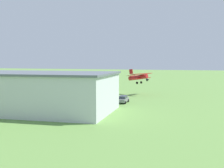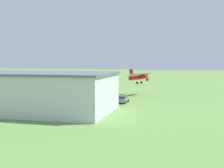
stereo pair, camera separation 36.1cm
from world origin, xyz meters
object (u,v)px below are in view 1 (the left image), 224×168
Objects in this scene: hangar at (35,92)px; person_at_fence_line at (79,95)px; car_white at (25,94)px; person_walking_on_apron at (84,95)px; person_beside_truck at (107,96)px; biplane at (139,77)px; car_orange at (49,95)px; person_watching_takeoff at (72,94)px; car_grey at (123,99)px.

hangar is 17.89× the size of person_at_fence_line.
person_at_fence_line is at bearing -90.18° from hangar.
person_at_fence_line is (-13.63, -2.42, -0.05)m from car_white.
hangar is at bearing 129.21° from car_white.
car_white is at bearing 11.00° from person_walking_on_apron.
biplane is at bearing -115.81° from person_beside_truck.
person_at_fence_line is (-6.94, -2.42, -0.00)m from car_orange.
person_watching_takeoff is (-12.00, -2.04, -0.02)m from car_white.
biplane reaches higher than car_grey.
person_watching_takeoff reaches higher than person_beside_truck.
person_beside_truck is 7.62m from person_at_fence_line.
biplane is 15.46m from car_grey.
person_beside_truck is at bearing -112.85° from hangar.
person_at_fence_line is at bearing -167.05° from person_watching_takeoff.
person_at_fence_line reaches higher than person_walking_on_apron.
hangar reaches higher than car_orange.
car_grey is 2.83× the size of person_beside_truck.
biplane is 5.21× the size of person_walking_on_apron.
biplane is 1.83× the size of car_orange.
car_orange is at bearing 19.26° from person_at_fence_line.
car_white is at bearing 3.94° from person_beside_truck.
person_walking_on_apron is 0.99× the size of person_at_fence_line.
person_watching_takeoff is at bearing -85.19° from hangar.
person_watching_takeoff reaches higher than car_white.
car_white reaches higher than person_walking_on_apron.
person_beside_truck is at bearing 167.34° from person_walking_on_apron.
biplane is 5.17× the size of person_at_fence_line.
biplane is at bearing -147.63° from car_orange.
hangar reaches higher than car_grey.
person_beside_truck is at bearing -176.06° from car_white.
car_grey is 0.97× the size of car_orange.
biplane is at bearing -113.99° from hangar.
car_orange is at bearing -67.53° from hangar.
person_beside_truck reaches higher than car_orange.
car_white reaches higher than car_grey.
person_beside_truck is 6.51m from person_walking_on_apron.
person_beside_truck is at bearing -174.23° from car_orange.
hangar reaches higher than person_beside_truck.
biplane is 16.95m from person_at_fence_line.
car_white is (6.69, -0.00, 0.05)m from car_orange.
hangar reaches higher than person_watching_takeoff.
person_at_fence_line reaches higher than car_orange.
hangar is at bearing 112.47° from car_orange.
biplane reaches higher than person_at_fence_line.
car_white is 2.78× the size of person_at_fence_line.
biplane is at bearing -140.38° from person_walking_on_apron.
car_white reaches higher than person_beside_truck.
person_beside_truck is at bearing 64.19° from biplane.
hangar is 19.83m from person_beside_truck.
car_white is at bearing -50.79° from hangar.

